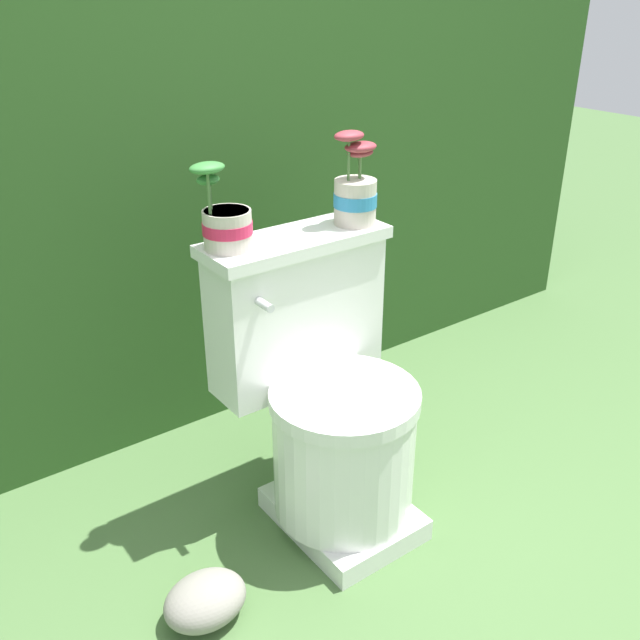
# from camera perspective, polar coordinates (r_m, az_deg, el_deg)

# --- Properties ---
(ground_plane) EXTENTS (12.00, 12.00, 0.00)m
(ground_plane) POSITION_cam_1_polar(r_m,az_deg,el_deg) (2.05, 2.85, -14.52)
(ground_plane) COLOR #4C703D
(hedge_backdrop) EXTENTS (3.30, 0.91, 1.67)m
(hedge_backdrop) POSITION_cam_1_polar(r_m,az_deg,el_deg) (2.54, -12.80, 14.18)
(hedge_backdrop) COLOR #284C1E
(hedge_backdrop) RESTS_ON ground
(toilet) EXTENTS (0.48, 0.48, 0.76)m
(toilet) POSITION_cam_1_polar(r_m,az_deg,el_deg) (1.84, 0.57, -6.87)
(toilet) COLOR white
(toilet) RESTS_ON ground
(potted_plant_left) EXTENTS (0.14, 0.12, 0.21)m
(potted_plant_left) POSITION_cam_1_polar(r_m,az_deg,el_deg) (1.65, -7.60, 7.86)
(potted_plant_left) COLOR beige
(potted_plant_left) RESTS_ON toilet
(potted_plant_midleft) EXTENTS (0.12, 0.11, 0.24)m
(potted_plant_midleft) POSITION_cam_1_polar(r_m,az_deg,el_deg) (1.81, 2.85, 10.23)
(potted_plant_midleft) COLOR beige
(potted_plant_midleft) RESTS_ON toilet
(garden_stone) EXTENTS (0.19, 0.16, 0.11)m
(garden_stone) POSITION_cam_1_polar(r_m,az_deg,el_deg) (1.75, -9.16, -21.26)
(garden_stone) COLOR gray
(garden_stone) RESTS_ON ground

